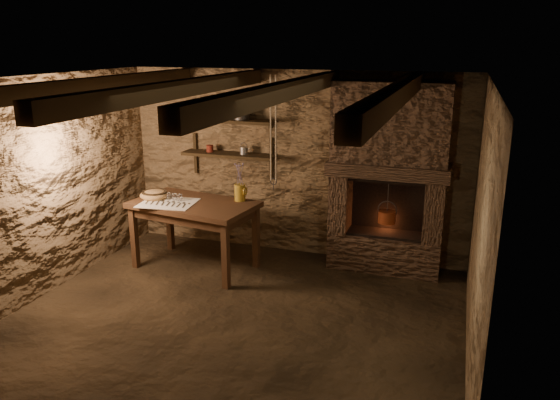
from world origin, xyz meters
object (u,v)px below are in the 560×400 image
(iron_stockpot, at_px, (242,113))
(red_pot, at_px, (387,216))
(stoneware_jug, at_px, (240,185))
(work_table, at_px, (195,233))
(wooden_bowl, at_px, (155,195))

(iron_stockpot, height_order, red_pot, iron_stockpot)
(stoneware_jug, relative_size, red_pot, 0.88)
(stoneware_jug, relative_size, iron_stockpot, 2.18)
(stoneware_jug, bearing_deg, red_pot, 25.01)
(work_table, relative_size, stoneware_jug, 3.37)
(work_table, height_order, iron_stockpot, iron_stockpot)
(iron_stockpot, bearing_deg, red_pot, -3.57)
(stoneware_jug, distance_m, iron_stockpot, 0.97)
(wooden_bowl, height_order, iron_stockpot, iron_stockpot)
(wooden_bowl, relative_size, iron_stockpot, 1.67)
(wooden_bowl, relative_size, red_pot, 0.67)
(wooden_bowl, xyz_separation_m, iron_stockpot, (0.87, 0.77, 0.96))
(iron_stockpot, bearing_deg, wooden_bowl, -138.68)
(wooden_bowl, bearing_deg, red_pot, 13.06)
(work_table, height_order, red_pot, red_pot)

